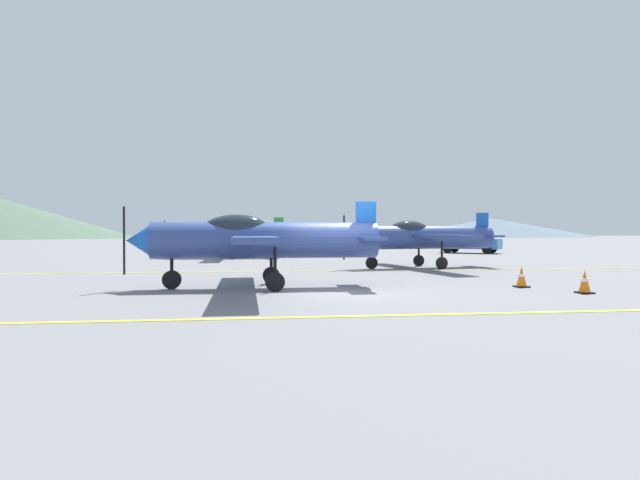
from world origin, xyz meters
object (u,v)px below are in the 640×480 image
Objects in this scene: traffic_cone_front at (521,277)px; traffic_cone_side at (585,282)px; airplane_near at (257,239)px; airplane_far at (226,235)px; airplane_mid at (421,236)px; car_sedan at (471,242)px.

traffic_cone_side is at bearing -61.88° from traffic_cone_front.
traffic_cone_front is at bearing -5.95° from airplane_near.
traffic_cone_side is (8.27, -2.35, -1.08)m from airplane_near.
airplane_far is at bearing 117.97° from traffic_cone_side.
traffic_cone_front is at bearing -87.70° from airplane_mid.
airplane_near is at bearing -83.91° from airplane_far.
traffic_cone_side is (1.17, -9.58, -1.08)m from airplane_mid.
traffic_cone_front is (0.32, -8.00, -1.08)m from airplane_mid.
car_sedan is 24.29m from traffic_cone_front.
car_sedan is (17.57, 5.46, -0.53)m from airplane_far.
airplane_far reaches higher than traffic_cone_front.
airplane_far is (-1.77, 16.55, 0.00)m from airplane_near.
airplane_mid is at bearing 92.30° from traffic_cone_front.
traffic_cone_front is (7.43, -0.77, -1.08)m from airplane_near.
airplane_mid reaches higher than traffic_cone_front.
traffic_cone_side is at bearing -83.07° from airplane_mid.
traffic_cone_front is 1.79m from traffic_cone_side.
airplane_near is 1.00× the size of airplane_far.
airplane_mid reaches higher than car_sedan.
car_sedan is at bearing 17.27° from airplane_far.
car_sedan is (15.81, 22.01, -0.53)m from airplane_near.
airplane_mid is at bearing -46.42° from airplane_far.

